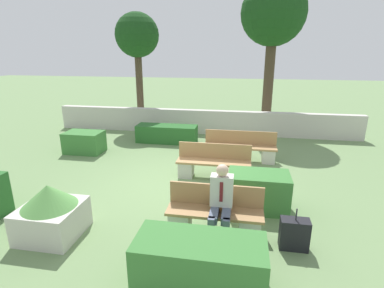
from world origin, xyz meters
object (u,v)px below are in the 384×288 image
at_px(bench_front, 215,217).
at_px(planter_corner_left, 51,211).
at_px(bench_left_side, 214,165).
at_px(person_seated_man, 221,200).
at_px(tree_leftmost, 137,37).
at_px(suitcase, 294,234).
at_px(bench_right_side, 240,149).
at_px(tree_center_left, 273,15).

distance_m(bench_front, planter_corner_left, 2.84).
relative_size(bench_left_side, person_seated_man, 1.41).
distance_m(person_seated_man, tree_leftmost, 9.36).
distance_m(bench_left_side, planter_corner_left, 3.91).
xyz_separation_m(bench_left_side, suitcase, (1.59, -2.65, -0.07)).
height_order(bench_left_side, person_seated_man, person_seated_man).
bearing_deg(planter_corner_left, bench_right_side, 54.42).
xyz_separation_m(bench_left_side, person_seated_man, (0.38, -2.59, 0.40)).
height_order(bench_left_side, bench_right_side, same).
xyz_separation_m(bench_right_side, tree_leftmost, (-4.39, 3.88, 3.30)).
height_order(bench_front, tree_leftmost, tree_leftmost).
xyz_separation_m(bench_front, tree_leftmost, (-4.04, 7.73, 3.32)).
distance_m(bench_front, person_seated_man, 0.45).
height_order(bench_front, person_seated_man, person_seated_man).
relative_size(bench_front, tree_leftmost, 0.36).
height_order(bench_front, bench_right_side, same).
distance_m(bench_front, tree_leftmost, 9.33).
bearing_deg(tree_center_left, planter_corner_left, -116.32).
bearing_deg(bench_front, tree_center_left, 80.37).
bearing_deg(bench_right_side, tree_center_left, 81.33).
relative_size(bench_right_side, person_seated_man, 1.58).
height_order(bench_front, bench_left_side, same).
bearing_deg(tree_center_left, suitcase, -89.96).
relative_size(planter_corner_left, suitcase, 1.34).
bearing_deg(suitcase, tree_center_left, 90.04).
height_order(bench_right_side, tree_leftmost, tree_leftmost).
relative_size(bench_left_side, tree_center_left, 0.33).
bearing_deg(planter_corner_left, suitcase, 4.68).
distance_m(bench_right_side, tree_center_left, 5.69).
bearing_deg(tree_center_left, person_seated_man, -98.68).
xyz_separation_m(person_seated_man, tree_center_left, (1.20, 7.89, 3.65)).
bearing_deg(bench_left_side, bench_right_side, 58.54).
relative_size(person_seated_man, planter_corner_left, 1.36).
bearing_deg(bench_right_side, person_seated_man, -88.39).
distance_m(suitcase, tree_leftmost, 10.15).
distance_m(person_seated_man, tree_center_left, 8.77).
distance_m(bench_left_side, bench_right_side, 1.54).
bearing_deg(bench_right_side, bench_front, -90.16).
distance_m(bench_left_side, person_seated_man, 2.65).
bearing_deg(planter_corner_left, bench_front, 10.99).
relative_size(bench_front, bench_left_side, 0.90).
height_order(bench_right_side, tree_center_left, tree_center_left).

